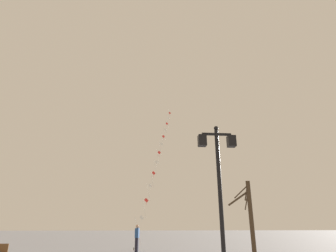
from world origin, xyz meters
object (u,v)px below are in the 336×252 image
(twin_lantern_lamp_post, at_px, (219,169))
(bare_tree, at_px, (250,214))
(kite_flyer, at_px, (137,237))
(kite_train, at_px, (159,152))

(twin_lantern_lamp_post, bearing_deg, bare_tree, 63.95)
(twin_lantern_lamp_post, height_order, bare_tree, twin_lantern_lamp_post)
(kite_flyer, height_order, bare_tree, bare_tree)
(twin_lantern_lamp_post, distance_m, kite_flyer, 11.48)
(kite_train, bearing_deg, bare_tree, -70.66)
(kite_flyer, relative_size, bare_tree, 0.39)
(bare_tree, bearing_deg, kite_train, 109.34)
(twin_lantern_lamp_post, distance_m, bare_tree, 9.23)
(twin_lantern_lamp_post, bearing_deg, kite_flyer, 105.12)
(kite_train, bearing_deg, twin_lantern_lamp_post, -87.64)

